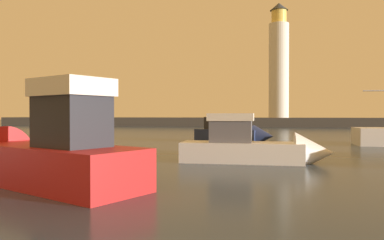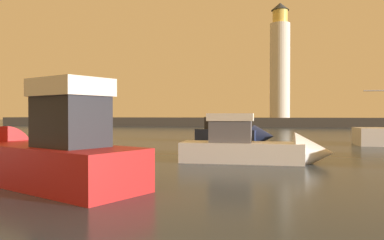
# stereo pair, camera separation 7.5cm
# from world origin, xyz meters

# --- Properties ---
(ground_plane) EXTENTS (220.00, 220.00, 0.00)m
(ground_plane) POSITION_xyz_m (0.00, 30.32, 0.00)
(ground_plane) COLOR #2D3D51
(breakwater) EXTENTS (91.59, 5.55, 1.47)m
(breakwater) POSITION_xyz_m (0.00, 60.64, 0.73)
(breakwater) COLOR #423F3D
(breakwater) RESTS_ON ground_plane
(lighthouse) EXTENTS (3.15, 3.15, 18.35)m
(lighthouse) POSITION_xyz_m (3.58, 60.64, 10.16)
(lighthouse) COLOR silver
(lighthouse) RESTS_ON breakwater
(motorboat_2) EXTENTS (7.31, 4.63, 3.20)m
(motorboat_2) POSITION_xyz_m (-3.10, 7.79, 0.81)
(motorboat_2) COLOR #B21E1E
(motorboat_2) RESTS_ON ground_plane
(motorboat_3) EXTENTS (5.83, 3.17, 2.00)m
(motorboat_3) POSITION_xyz_m (0.69, 24.78, 0.58)
(motorboat_3) COLOR #1E284C
(motorboat_3) RESTS_ON ground_plane
(motorboat_4) EXTENTS (6.04, 1.85, 2.32)m
(motorboat_4) POSITION_xyz_m (2.91, 13.74, 0.60)
(motorboat_4) COLOR white
(motorboat_4) RESTS_ON ground_plane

